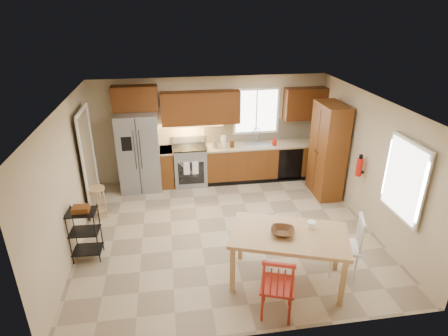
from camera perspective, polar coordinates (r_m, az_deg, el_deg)
name	(u,v)px	position (r m, az deg, el deg)	size (l,w,h in m)	color
floor	(227,230)	(7.34, 0.52, -9.50)	(5.50, 5.50, 0.00)	tan
ceiling	(228,104)	(6.31, 0.60, 9.78)	(5.50, 5.00, 0.02)	silver
wall_back	(211,129)	(9.03, -2.01, 5.97)	(5.50, 0.02, 2.50)	#CCB793
wall_front	(261,258)	(4.62, 5.70, -13.52)	(5.50, 0.02, 2.50)	#CCB793
wall_left	(68,182)	(6.88, -22.69, -2.01)	(0.02, 5.00, 2.50)	#CCB793
wall_right	(370,163)	(7.63, 21.38, 0.76)	(0.02, 5.00, 2.50)	#CCB793
refrigerator	(139,152)	(8.77, -12.78, 2.43)	(0.92, 0.75, 1.82)	gray
range_stove	(190,166)	(8.98, -5.18, 0.37)	(0.76, 0.63, 0.92)	gray
base_cabinet_narrow	(167,167)	(8.99, -8.68, 0.13)	(0.30, 0.60, 0.90)	brown
base_cabinet_run	(265,161)	(9.27, 6.22, 1.04)	(2.92, 0.60, 0.90)	brown
dishwasher	(290,164)	(9.17, 10.06, 0.54)	(0.60, 0.02, 0.78)	black
backsplash	(263,130)	(9.28, 5.98, 5.85)	(2.92, 0.03, 0.55)	beige
upper_over_fridge	(135,98)	(8.61, -13.44, 10.30)	(1.00, 0.35, 0.55)	#58280E
upper_left_block	(201,108)	(8.68, -3.59, 9.14)	(1.80, 0.35, 0.75)	#58280E
upper_right_block	(305,104)	(9.24, 12.27, 9.56)	(1.00, 0.35, 0.75)	#58280E
window_back	(256,111)	(9.09, 4.95, 8.64)	(1.12, 0.04, 1.12)	white
sink	(258,146)	(9.07, 5.18, 3.36)	(0.62, 0.46, 0.16)	gray
undercab_glow	(188,125)	(8.75, -5.47, 6.49)	(1.60, 0.30, 0.01)	#FFBF66
soap_bottle	(275,141)	(9.03, 7.71, 4.05)	(0.09, 0.09, 0.19)	red
paper_towel	(223,142)	(8.81, -0.10, 4.05)	(0.12, 0.12, 0.28)	white
canister_steel	(215,144)	(8.80, -1.39, 3.68)	(0.11, 0.11, 0.18)	gray
canister_wood	(232,144)	(8.83, 1.22, 3.63)	(0.10, 0.10, 0.14)	#482613
pantry	(328,151)	(8.55, 15.52, 2.57)	(0.50, 0.95, 2.10)	brown
fire_extinguisher	(359,167)	(7.75, 19.93, 0.13)	(0.12, 0.12, 0.36)	red
window_right	(404,180)	(6.64, 25.79, -1.60)	(0.04, 1.02, 1.32)	white
doorway	(88,163)	(8.10, -20.02, 0.75)	(0.04, 0.95, 2.10)	#8C7A59
dining_table	(287,257)	(6.04, 9.62, -13.29)	(1.75, 0.98, 0.85)	tan
chair_red	(278,284)	(5.42, 8.17, -17.11)	(0.48, 0.48, 1.03)	#B02A1B
chair_white	(344,245)	(6.36, 17.87, -11.15)	(0.48, 0.48, 1.03)	white
table_bowl	(282,234)	(5.76, 8.88, -9.98)	(0.35, 0.35, 0.09)	#482613
table_jar	(311,226)	(5.98, 13.14, -8.59)	(0.14, 0.14, 0.17)	white
bar_stool	(98,203)	(7.96, -18.65, -5.11)	(0.34, 0.34, 0.69)	tan
utility_cart	(85,234)	(6.81, -20.38, -9.39)	(0.48, 0.37, 0.95)	black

